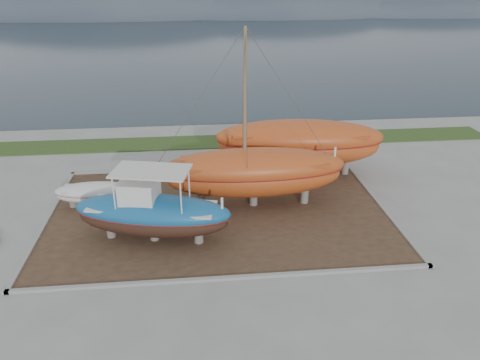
{
  "coord_description": "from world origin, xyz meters",
  "views": [
    {
      "loc": [
        -1.15,
        -18.62,
        12.19
      ],
      "look_at": [
        1.18,
        4.0,
        1.91
      ],
      "focal_mm": 35.0,
      "sensor_mm": 36.0,
      "label": 1
    }
  ],
  "objects_px": {
    "orange_sailboat": "(255,122)",
    "white_dinghy": "(95,195)",
    "orange_bare_hull": "(299,148)",
    "blue_caique": "(152,206)"
  },
  "relations": [
    {
      "from": "orange_sailboat",
      "to": "white_dinghy",
      "type": "bearing_deg",
      "value": 175.28
    },
    {
      "from": "orange_sailboat",
      "to": "orange_bare_hull",
      "type": "xyz_separation_m",
      "value": [
        3.42,
        4.07,
        -3.09
      ]
    },
    {
      "from": "blue_caique",
      "to": "orange_bare_hull",
      "type": "bearing_deg",
      "value": 52.56
    },
    {
      "from": "orange_sailboat",
      "to": "blue_caique",
      "type": "bearing_deg",
      "value": -148.58
    },
    {
      "from": "blue_caique",
      "to": "white_dinghy",
      "type": "bearing_deg",
      "value": 144.04
    },
    {
      "from": "orange_sailboat",
      "to": "orange_bare_hull",
      "type": "bearing_deg",
      "value": 50.35
    },
    {
      "from": "orange_bare_hull",
      "to": "white_dinghy",
      "type": "bearing_deg",
      "value": -159.12
    },
    {
      "from": "orange_bare_hull",
      "to": "orange_sailboat",
      "type": "bearing_deg",
      "value": -124.19
    },
    {
      "from": "white_dinghy",
      "to": "blue_caique",
      "type": "bearing_deg",
      "value": -47.66
    },
    {
      "from": "white_dinghy",
      "to": "orange_bare_hull",
      "type": "height_order",
      "value": "orange_bare_hull"
    }
  ]
}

